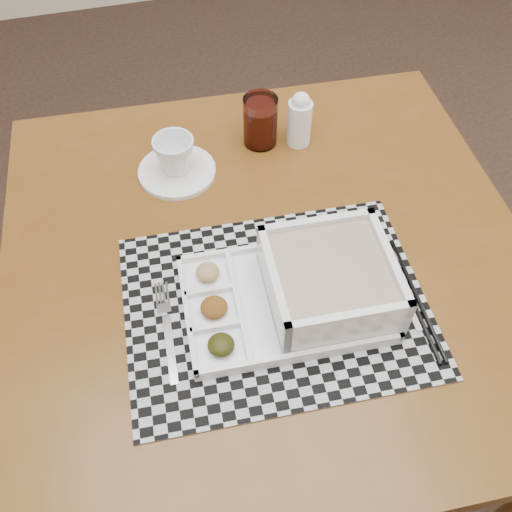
{
  "coord_description": "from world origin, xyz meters",
  "views": [
    {
      "loc": [
        -0.04,
        -0.3,
        1.45
      ],
      "look_at": [
        0.1,
        0.21,
        0.78
      ],
      "focal_mm": 40.0,
      "sensor_mm": 36.0,
      "label": 1
    }
  ],
  "objects_px": {
    "dining_table": "(268,277)",
    "cup": "(175,155)",
    "juice_glass": "(260,123)",
    "creamer_bottle": "(300,119)",
    "serving_tray": "(317,286)"
  },
  "relations": [
    {
      "from": "dining_table",
      "to": "cup",
      "type": "bearing_deg",
      "value": 116.48
    },
    {
      "from": "juice_glass",
      "to": "creamer_bottle",
      "type": "xyz_separation_m",
      "value": [
        0.07,
        -0.02,
        0.01
      ]
    },
    {
      "from": "juice_glass",
      "to": "creamer_bottle",
      "type": "bearing_deg",
      "value": -15.63
    },
    {
      "from": "dining_table",
      "to": "juice_glass",
      "type": "distance_m",
      "value": 0.31
    },
    {
      "from": "creamer_bottle",
      "to": "serving_tray",
      "type": "bearing_deg",
      "value": -103.67
    },
    {
      "from": "serving_tray",
      "to": "creamer_bottle",
      "type": "height_order",
      "value": "creamer_bottle"
    },
    {
      "from": "creamer_bottle",
      "to": "juice_glass",
      "type": "bearing_deg",
      "value": 164.37
    },
    {
      "from": "dining_table",
      "to": "juice_glass",
      "type": "height_order",
      "value": "juice_glass"
    },
    {
      "from": "dining_table",
      "to": "cup",
      "type": "relative_size",
      "value": 12.28
    },
    {
      "from": "dining_table",
      "to": "creamer_bottle",
      "type": "bearing_deg",
      "value": 62.48
    },
    {
      "from": "cup",
      "to": "juice_glass",
      "type": "height_order",
      "value": "juice_glass"
    },
    {
      "from": "juice_glass",
      "to": "serving_tray",
      "type": "bearing_deg",
      "value": -92.47
    },
    {
      "from": "cup",
      "to": "serving_tray",
      "type": "bearing_deg",
      "value": -57.63
    },
    {
      "from": "serving_tray",
      "to": "juice_glass",
      "type": "height_order",
      "value": "juice_glass"
    },
    {
      "from": "serving_tray",
      "to": "cup",
      "type": "bearing_deg",
      "value": 115.02
    }
  ]
}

